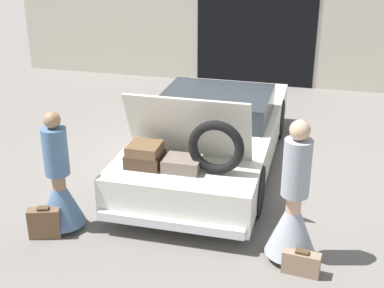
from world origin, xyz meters
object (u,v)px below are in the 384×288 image
Objects in this scene: suitcase_beside_left_person at (45,223)px; person_left at (59,188)px; car at (212,134)px; person_right at (293,212)px; suitcase_beside_right_person at (301,263)px.

person_left is at bearing 66.98° from suitcase_beside_left_person.
person_right is at bearing -57.67° from car.
suitcase_beside_left_person is (-1.58, -2.63, -0.34)m from car.
suitcase_beside_left_person is (-0.11, -0.26, -0.37)m from person_left.
suitcase_beside_left_person is at bearing -27.52° from person_left.
person_right is at bearing 86.44° from person_left.
person_right reaches higher than car.
person_left is 2.94m from person_right.
suitcase_beside_left_person is at bearing 86.18° from person_right.
person_left reaches higher than suitcase_beside_left_person.
car is 2.75m from person_right.
person_right is 3.99× the size of suitcase_beside_right_person.
car is 3.08m from suitcase_beside_right_person.
car is 2.78m from person_left.
car is 10.96× the size of suitcase_beside_right_person.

